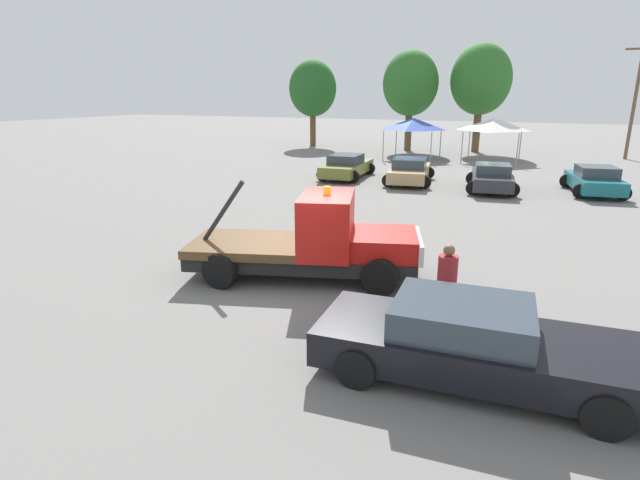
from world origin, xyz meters
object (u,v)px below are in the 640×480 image
at_px(foreground_car, 473,343).
at_px(person_near_truck, 447,280).
at_px(canopy_tent_white, 494,124).
at_px(tree_left, 481,80).
at_px(parked_car_charcoal, 492,178).
at_px(parked_car_olive, 347,166).
at_px(tow_truck, 316,242).
at_px(tree_right, 411,84).
at_px(parked_car_tan, 410,171).
at_px(canopy_tent_blue, 414,124).
at_px(tree_center, 313,89).
at_px(utility_pole, 636,94).
at_px(parked_car_teal, 594,180).

bearing_deg(foreground_car, person_near_truck, 110.08).
xyz_separation_m(canopy_tent_white, tree_left, (-1.81, 5.89, 3.08)).
bearing_deg(parked_car_charcoal, parked_car_olive, 76.11).
bearing_deg(tow_truck, tree_right, 82.92).
relative_size(tow_truck, tree_right, 0.78).
xyz_separation_m(person_near_truck, parked_car_tan, (-4.88, 16.58, -0.37)).
bearing_deg(parked_car_olive, tree_left, -20.16).
bearing_deg(parked_car_tan, canopy_tent_blue, 4.53).
distance_m(parked_car_olive, tree_center, 18.51).
height_order(canopy_tent_white, tree_center, tree_center).
distance_m(person_near_truck, tree_left, 33.83).
xyz_separation_m(tow_truck, canopy_tent_blue, (-3.61, 25.03, 1.58)).
bearing_deg(canopy_tent_blue, tree_center, 151.60).
relative_size(person_near_truck, parked_car_olive, 0.36).
distance_m(tow_truck, person_near_truck, 3.92).
bearing_deg(parked_car_charcoal, canopy_tent_white, -2.36).
relative_size(tow_truck, person_near_truck, 3.55).
height_order(person_near_truck, canopy_tent_white, canopy_tent_white).
bearing_deg(tow_truck, utility_pole, 54.23).
height_order(parked_car_charcoal, tree_right, tree_right).
xyz_separation_m(foreground_car, canopy_tent_blue, (-7.97, 28.38, 1.86)).
distance_m(foreground_car, tree_center, 39.04).
height_order(parked_car_charcoal, parked_car_teal, same).
height_order(foreground_car, tree_right, tree_right).
distance_m(parked_car_charcoal, canopy_tent_white, 11.60).
bearing_deg(canopy_tent_white, parked_car_charcoal, -84.29).
relative_size(parked_car_charcoal, tree_right, 0.56).
xyz_separation_m(tow_truck, parked_car_teal, (7.47, 15.60, -0.29)).
xyz_separation_m(foreground_car, canopy_tent_white, (-2.56, 29.19, 1.91)).
distance_m(foreground_car, parked_car_charcoal, 17.86).
bearing_deg(tree_center, parked_car_olive, -59.29).
distance_m(tow_truck, parked_car_charcoal, 14.75).
distance_m(parked_car_charcoal, canopy_tent_blue, 12.57).
xyz_separation_m(parked_car_teal, tree_center, (-21.64, 15.14, 4.36)).
relative_size(parked_car_tan, parked_car_charcoal, 1.07).
relative_size(parked_car_tan, utility_pole, 0.56).
xyz_separation_m(tow_truck, parked_car_charcoal, (2.93, 14.46, -0.29)).
xyz_separation_m(parked_car_tan, tree_right, (-4.09, 15.71, 4.72)).
height_order(foreground_car, canopy_tent_white, canopy_tent_white).
distance_m(tow_truck, tree_center, 34.09).
height_order(parked_car_olive, parked_car_teal, same).
bearing_deg(parked_car_teal, tree_left, 15.19).
xyz_separation_m(parked_car_tan, tree_center, (-12.87, 15.75, 4.36)).
relative_size(parked_car_charcoal, tree_left, 0.54).
bearing_deg(parked_car_tan, foreground_car, -171.32).
bearing_deg(canopy_tent_blue, foreground_car, -74.32).
distance_m(tree_left, utility_pole, 10.72).
bearing_deg(canopy_tent_blue, parked_car_charcoal, -58.24).
relative_size(parked_car_tan, tree_center, 0.65).
relative_size(parked_car_tan, canopy_tent_white, 1.34).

